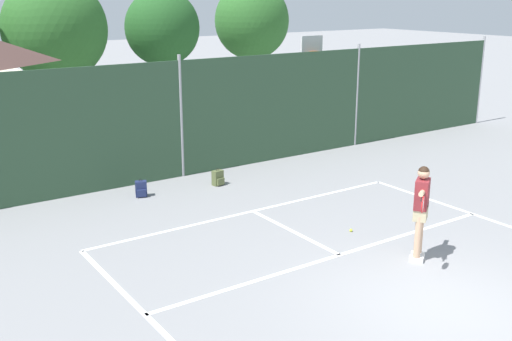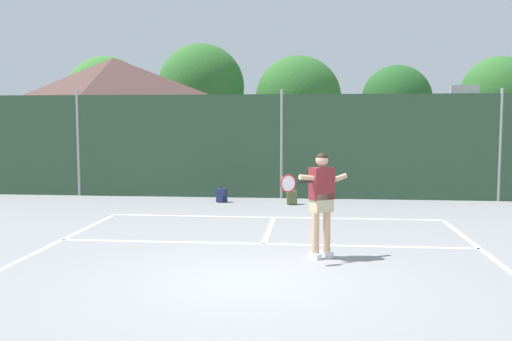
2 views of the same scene
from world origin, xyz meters
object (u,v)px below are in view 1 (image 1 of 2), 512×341
Objects in this scene: tennis_player at (421,205)px; backpack_olive at (218,178)px; backpack_navy at (141,189)px; tennis_ball at (351,230)px; basketball_hoop at (310,72)px.

tennis_player is 6.34m from backpack_olive.
backpack_navy is (-2.80, 6.49, -0.92)m from tennis_player.
tennis_ball is at bearing -59.96° from backpack_navy.
tennis_player reaches higher than backpack_olive.
basketball_hoop is 1.91× the size of tennis_player.
basketball_hoop is 7.67× the size of backpack_olive.
backpack_navy is at bearing -160.53° from basketball_hoop.
basketball_hoop is at bearing 19.47° from backpack_navy.
backpack_navy is 1.00× the size of backpack_olive.
backpack_olive is (2.08, -0.26, 0.00)m from backpack_navy.
backpack_olive is at bearing -7.17° from backpack_navy.
tennis_ball is (-4.84, -7.40, -2.28)m from basketball_hoop.
backpack_navy is at bearing 113.34° from tennis_player.
backpack_olive is at bearing 96.57° from tennis_player.
basketball_hoop reaches higher than tennis_ball.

